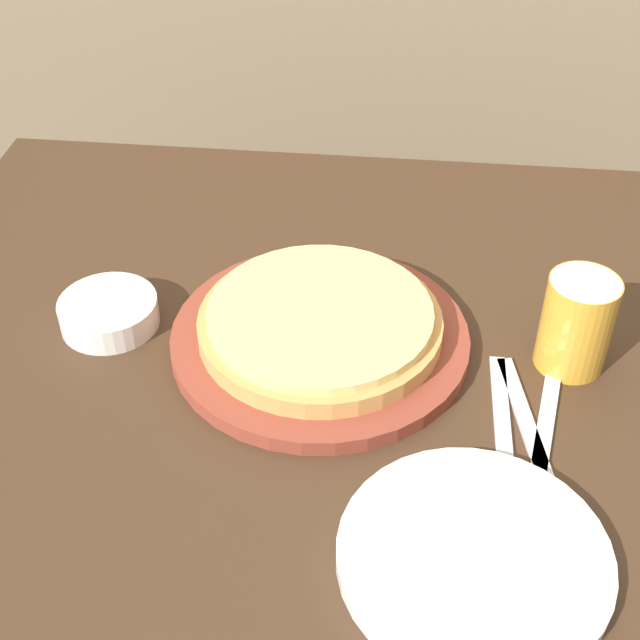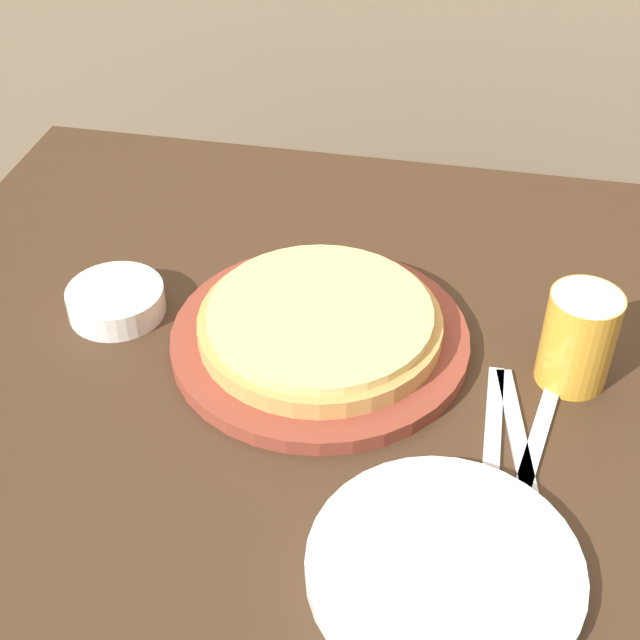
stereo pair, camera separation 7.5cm
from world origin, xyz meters
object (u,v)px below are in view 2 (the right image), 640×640
(dinner_plate, at_px, (444,568))
(side_bowl, at_px, (116,301))
(beer_glass, at_px, (579,335))
(fork, at_px, (493,427))
(pizza_on_board, at_px, (320,330))
(dinner_knife, at_px, (516,430))
(spoon, at_px, (539,433))

(dinner_plate, xyz_separation_m, side_bowl, (-0.45, 0.31, 0.01))
(beer_glass, relative_size, fork, 0.63)
(pizza_on_board, height_order, fork, pizza_on_board)
(pizza_on_board, relative_size, dinner_plate, 1.38)
(dinner_plate, height_order, fork, dinner_plate)
(dinner_knife, bearing_deg, fork, 180.00)
(pizza_on_board, bearing_deg, spoon, -20.56)
(beer_glass, distance_m, dinner_knife, 0.13)
(pizza_on_board, distance_m, dinner_plate, 0.35)
(beer_glass, height_order, spoon, beer_glass)
(beer_glass, height_order, dinner_knife, beer_glass)
(dinner_plate, relative_size, side_bowl, 2.13)
(beer_glass, bearing_deg, spoon, -108.43)
(dinner_plate, bearing_deg, side_bowl, 145.19)
(dinner_plate, distance_m, spoon, 0.22)
(side_bowl, distance_m, fork, 0.50)
(fork, distance_m, dinner_knife, 0.02)
(pizza_on_board, relative_size, fork, 1.90)
(beer_glass, height_order, side_bowl, beer_glass)
(side_bowl, xyz_separation_m, dinner_knife, (0.51, -0.11, -0.02))
(pizza_on_board, height_order, side_bowl, pizza_on_board)
(side_bowl, xyz_separation_m, spoon, (0.53, -0.11, -0.02))
(pizza_on_board, relative_size, side_bowl, 2.95)
(fork, relative_size, spoon, 1.17)
(side_bowl, height_order, fork, side_bowl)
(beer_glass, bearing_deg, dinner_knife, -120.05)
(side_bowl, distance_m, spoon, 0.55)
(spoon, bearing_deg, dinner_plate, -113.42)
(fork, bearing_deg, pizza_on_board, 155.22)
(pizza_on_board, bearing_deg, dinner_knife, -22.48)
(dinner_plate, distance_m, side_bowl, 0.55)
(pizza_on_board, relative_size, spoon, 2.23)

